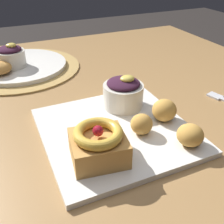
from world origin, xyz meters
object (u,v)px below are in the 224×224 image
(front_plate, at_px, (116,131))
(back_plate, at_px, (20,66))
(berry_ramekin, at_px, (123,93))
(fritter_front, at_px, (190,135))
(fritter_middle, at_px, (142,124))
(back_ramekin, at_px, (11,56))
(fritter_back, at_px, (164,110))
(cake_slice, at_px, (98,144))

(front_plate, bearing_deg, back_plate, 106.88)
(berry_ramekin, distance_m, fritter_front, 0.18)
(fritter_front, distance_m, fritter_middle, 0.09)
(berry_ramekin, height_order, back_ramekin, same)
(fritter_middle, relative_size, fritter_back, 0.85)
(fritter_front, height_order, fritter_middle, same)
(fritter_middle, distance_m, back_plate, 0.50)
(cake_slice, relative_size, back_plate, 0.36)
(berry_ramekin, height_order, fritter_middle, berry_ramekin)
(cake_slice, height_order, fritter_back, cake_slice)
(cake_slice, distance_m, back_plate, 0.51)
(fritter_back, bearing_deg, back_ramekin, 121.03)
(fritter_front, relative_size, fritter_back, 0.97)
(front_plate, distance_m, cake_slice, 0.10)
(fritter_middle, bearing_deg, back_ramekin, 113.01)
(front_plate, height_order, back_ramekin, back_ramekin)
(fritter_middle, bearing_deg, back_plate, 110.12)
(back_plate, bearing_deg, back_ramekin, -146.77)
(berry_ramekin, height_order, fritter_back, berry_ramekin)
(front_plate, relative_size, back_ramekin, 3.46)
(berry_ramekin, bearing_deg, fritter_middle, -97.03)
(back_ramekin, bearing_deg, front_plate, -69.99)
(front_plate, height_order, cake_slice, cake_slice)
(fritter_front, bearing_deg, fritter_back, 88.19)
(fritter_back, bearing_deg, berry_ramekin, 121.40)
(back_ramekin, bearing_deg, back_plate, 33.23)
(fritter_front, height_order, fritter_back, fritter_back)
(fritter_front, xyz_separation_m, back_ramekin, (-0.26, 0.52, 0.02))
(fritter_middle, xyz_separation_m, back_plate, (-0.17, 0.47, -0.02))
(cake_slice, bearing_deg, fritter_front, -10.66)
(front_plate, relative_size, fritter_back, 5.65)
(fritter_back, height_order, back_ramekin, back_ramekin)
(berry_ramekin, relative_size, fritter_back, 1.77)
(cake_slice, xyz_separation_m, back_plate, (-0.07, 0.50, -0.03))
(berry_ramekin, xyz_separation_m, back_ramekin, (-0.21, 0.34, 0.00))
(fritter_front, distance_m, back_plate, 0.58)
(back_ramekin, bearing_deg, fritter_front, -63.79)
(fritter_middle, distance_m, back_ramekin, 0.49)
(front_plate, relative_size, back_plate, 1.02)
(fritter_back, bearing_deg, fritter_front, -91.81)
(fritter_back, distance_m, back_ramekin, 0.50)
(berry_ramekin, distance_m, back_ramekin, 0.40)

